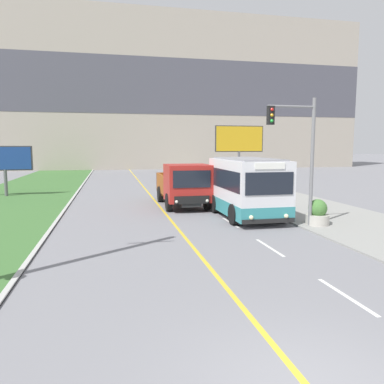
{
  "coord_description": "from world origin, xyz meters",
  "views": [
    {
      "loc": [
        -2.9,
        -4.71,
        3.71
      ],
      "look_at": [
        1.1,
        13.67,
        1.4
      ],
      "focal_mm": 35.0,
      "sensor_mm": 36.0,
      "label": 1
    }
  ],
  "objects_px": {
    "traffic_light_mast": "(299,146)",
    "planter_round_second": "(278,202)",
    "billboard_large": "(239,141)",
    "billboard_small": "(4,160)",
    "dump_truck": "(185,186)",
    "planter_round_near": "(317,214)",
    "city_bus": "(247,188)"
  },
  "relations": [
    {
      "from": "dump_truck",
      "to": "traffic_light_mast",
      "type": "distance_m",
      "value": 8.04
    },
    {
      "from": "city_bus",
      "to": "billboard_large",
      "type": "height_order",
      "value": "billboard_large"
    },
    {
      "from": "billboard_small",
      "to": "planter_round_near",
      "type": "relative_size",
      "value": 3.25
    },
    {
      "from": "planter_round_second",
      "to": "traffic_light_mast",
      "type": "bearing_deg",
      "value": -103.45
    },
    {
      "from": "dump_truck",
      "to": "billboard_large",
      "type": "relative_size",
      "value": 1.16
    },
    {
      "from": "traffic_light_mast",
      "to": "billboard_small",
      "type": "distance_m",
      "value": 21.54
    },
    {
      "from": "city_bus",
      "to": "billboard_small",
      "type": "xyz_separation_m",
      "value": [
        -14.49,
        11.74,
        1.13
      ]
    },
    {
      "from": "city_bus",
      "to": "planter_round_near",
      "type": "distance_m",
      "value": 3.77
    },
    {
      "from": "billboard_large",
      "to": "planter_round_near",
      "type": "relative_size",
      "value": 4.77
    },
    {
      "from": "billboard_large",
      "to": "city_bus",
      "type": "bearing_deg",
      "value": -108.0
    },
    {
      "from": "traffic_light_mast",
      "to": "city_bus",
      "type": "bearing_deg",
      "value": 116.18
    },
    {
      "from": "traffic_light_mast",
      "to": "planter_round_second",
      "type": "bearing_deg",
      "value": 76.55
    },
    {
      "from": "billboard_small",
      "to": "planter_round_second",
      "type": "distance_m",
      "value": 19.99
    },
    {
      "from": "dump_truck",
      "to": "billboard_small",
      "type": "relative_size",
      "value": 1.7
    },
    {
      "from": "billboard_small",
      "to": "city_bus",
      "type": "bearing_deg",
      "value": -39.01
    },
    {
      "from": "city_bus",
      "to": "billboard_large",
      "type": "xyz_separation_m",
      "value": [
        5.45,
        16.76,
        2.67
      ]
    },
    {
      "from": "dump_truck",
      "to": "planter_round_near",
      "type": "xyz_separation_m",
      "value": [
        5.01,
        -6.49,
        -0.74
      ]
    },
    {
      "from": "traffic_light_mast",
      "to": "planter_round_near",
      "type": "relative_size",
      "value": 4.89
    },
    {
      "from": "billboard_large",
      "to": "billboard_small",
      "type": "bearing_deg",
      "value": -165.87
    },
    {
      "from": "dump_truck",
      "to": "city_bus",
      "type": "bearing_deg",
      "value": -56.46
    },
    {
      "from": "traffic_light_mast",
      "to": "billboard_large",
      "type": "bearing_deg",
      "value": 78.24
    },
    {
      "from": "traffic_light_mast",
      "to": "billboard_small",
      "type": "bearing_deg",
      "value": 137.51
    },
    {
      "from": "planter_round_second",
      "to": "billboard_large",
      "type": "bearing_deg",
      "value": 78.67
    },
    {
      "from": "traffic_light_mast",
      "to": "dump_truck",
      "type": "bearing_deg",
      "value": 120.56
    },
    {
      "from": "dump_truck",
      "to": "planter_round_second",
      "type": "distance_m",
      "value": 5.59
    },
    {
      "from": "traffic_light_mast",
      "to": "billboard_large",
      "type": "distance_m",
      "value": 19.98
    },
    {
      "from": "planter_round_near",
      "to": "planter_round_second",
      "type": "xyz_separation_m",
      "value": [
        -0.16,
        3.81,
        -0.0
      ]
    },
    {
      "from": "city_bus",
      "to": "traffic_light_mast",
      "type": "distance_m",
      "value": 3.78
    },
    {
      "from": "dump_truck",
      "to": "billboard_large",
      "type": "bearing_deg",
      "value": 58.36
    },
    {
      "from": "planter_round_near",
      "to": "planter_round_second",
      "type": "bearing_deg",
      "value": 92.44
    },
    {
      "from": "dump_truck",
      "to": "planter_round_near",
      "type": "distance_m",
      "value": 8.23
    },
    {
      "from": "city_bus",
      "to": "dump_truck",
      "type": "height_order",
      "value": "city_bus"
    }
  ]
}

